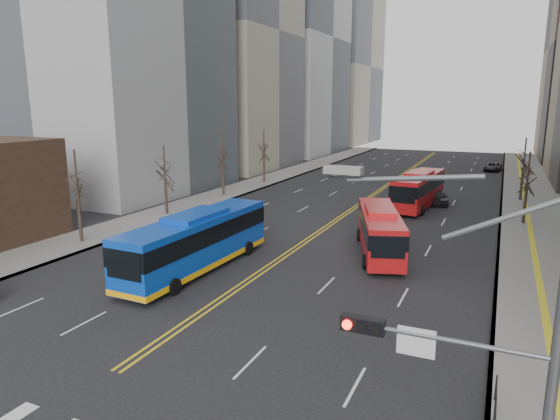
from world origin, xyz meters
TOP-DOWN VIEW (x-y plane):
  - sidewalk_right at (17.50, 45.00)m, footprint 7.00×130.00m
  - sidewalk_left at (-16.50, 45.00)m, footprint 5.00×130.00m
  - centerline at (0.00, 55.00)m, footprint 0.55×100.00m
  - office_towers at (0.12, 68.51)m, footprint 83.00×134.00m
  - signal_mast at (13.77, 2.00)m, footprint 5.37×0.37m
  - street_trees at (-7.18, 34.55)m, footprint 35.20×47.20m
  - blue_bus at (-4.04, 17.28)m, footprint 3.42×13.53m
  - red_bus_near at (6.10, 25.66)m, footprint 5.83×11.09m
  - red_bus_far at (6.03, 43.81)m, footprint 3.85×12.25m
  - car_dark_mid at (7.83, 46.42)m, footprint 2.66×4.72m
  - car_silver at (-8.93, 63.09)m, footprint 2.28×4.40m
  - car_dark_far at (12.50, 77.74)m, footprint 2.84×5.10m

SIDE VIEW (x-z plane):
  - centerline at x=0.00m, z-range 0.00..0.01m
  - sidewalk_right at x=17.50m, z-range 0.00..0.15m
  - sidewalk_left at x=-16.50m, z-range 0.00..0.15m
  - car_silver at x=-8.93m, z-range 0.00..1.22m
  - car_dark_far at x=12.50m, z-range 0.00..1.35m
  - car_dark_mid at x=7.83m, z-range 0.00..1.52m
  - red_bus_near at x=6.10m, z-range 0.20..3.65m
  - blue_bus at x=-4.04m, z-range 0.10..3.97m
  - red_bus_far at x=6.03m, z-range 0.21..4.01m
  - signal_mast at x=13.77m, z-range 0.16..9.55m
  - street_trees at x=-7.18m, z-range 1.07..8.67m
  - office_towers at x=0.12m, z-range -5.08..52.92m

